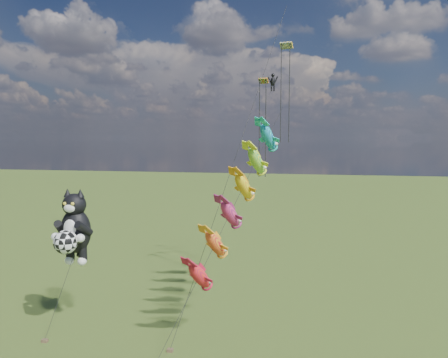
# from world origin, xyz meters

# --- Properties ---
(cat_kite_rig) EXTENTS (2.79, 4.24, 10.59)m
(cat_kite_rig) POSITION_xyz_m (5.77, 3.39, 7.67)
(cat_kite_rig) COLOR brown
(cat_kite_rig) RESTS_ON ground
(fish_windsock_rig) EXTENTS (7.01, 14.45, 17.09)m
(fish_windsock_rig) POSITION_xyz_m (17.42, 6.79, 9.61)
(fish_windsock_rig) COLOR brown
(fish_windsock_rig) RESTS_ON ground
(parafoil_rig) EXTENTS (7.33, 16.48, 26.69)m
(parafoil_rig) POSITION_xyz_m (19.19, 15.17, 18.75)
(parafoil_rig) COLOR brown
(parafoil_rig) RESTS_ON ground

